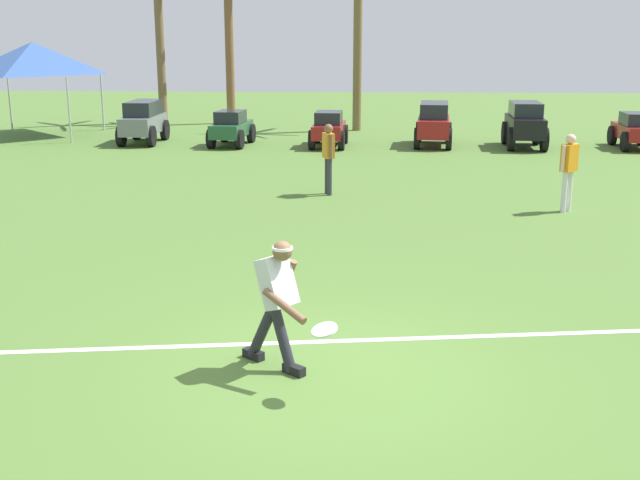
% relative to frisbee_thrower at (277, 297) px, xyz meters
% --- Properties ---
extents(ground_plane, '(80.00, 80.00, 0.00)m').
position_rel_frisbee_thrower_xyz_m(ground_plane, '(0.53, 0.05, -0.80)').
color(ground_plane, '#4E7330').
extents(field_line_paint, '(26.69, 3.86, 0.01)m').
position_rel_frisbee_thrower_xyz_m(field_line_paint, '(0.53, 0.79, -0.80)').
color(field_line_paint, white).
rests_on(field_line_paint, ground_plane).
extents(frisbee_thrower, '(0.78, 0.89, 1.43)m').
position_rel_frisbee_thrower_xyz_m(frisbee_thrower, '(0.00, 0.00, 0.00)').
color(frisbee_thrower, '#23232D').
rests_on(frisbee_thrower, ground_plane).
extents(frisbee_in_flight, '(0.36, 0.36, 0.10)m').
position_rel_frisbee_thrower_xyz_m(frisbee_in_flight, '(0.53, -0.69, -0.09)').
color(frisbee_in_flight, white).
extents(teammate_near_sideline, '(0.29, 0.49, 1.56)m').
position_rel_frisbee_thrower_xyz_m(teammate_near_sideline, '(0.17, 9.48, 0.14)').
color(teammate_near_sideline, '#33333D').
rests_on(teammate_near_sideline, ground_plane).
extents(teammate_midfield, '(0.41, 0.39, 1.56)m').
position_rel_frisbee_thrower_xyz_m(teammate_midfield, '(5.00, 7.97, 0.14)').
color(teammate_midfield, silver).
rests_on(teammate_midfield, ground_plane).
extents(parked_car_slot_a, '(1.18, 2.42, 1.34)m').
position_rel_frisbee_thrower_xyz_m(parked_car_slot_a, '(-6.12, 17.64, -0.08)').
color(parked_car_slot_a, slate).
rests_on(parked_car_slot_a, ground_plane).
extents(parked_car_slot_b, '(1.29, 2.28, 1.10)m').
position_rel_frisbee_thrower_xyz_m(parked_car_slot_b, '(-3.20, 17.17, -0.24)').
color(parked_car_slot_b, '#235133').
rests_on(parked_car_slot_b, ground_plane).
extents(parked_car_slot_c, '(1.19, 2.24, 1.10)m').
position_rel_frisbee_thrower_xyz_m(parked_car_slot_c, '(-0.11, 17.08, -0.24)').
color(parked_car_slot_c, maroon).
rests_on(parked_car_slot_c, ground_plane).
extents(parked_car_slot_d, '(1.37, 2.48, 1.34)m').
position_rel_frisbee_thrower_xyz_m(parked_car_slot_d, '(3.17, 17.45, -0.08)').
color(parked_car_slot_d, maroon).
rests_on(parked_car_slot_d, ground_plane).
extents(parked_car_slot_e, '(1.29, 2.40, 1.40)m').
position_rel_frisbee_thrower_xyz_m(parked_car_slot_e, '(5.95, 17.15, -0.06)').
color(parked_car_slot_e, black).
rests_on(parked_car_slot_e, ground_plane).
extents(parked_car_slot_f, '(1.17, 2.24, 1.10)m').
position_rel_frisbee_thrower_xyz_m(parked_car_slot_f, '(9.30, 17.13, -0.24)').
color(parked_car_slot_f, maroon).
rests_on(parked_car_slot_f, ground_plane).
extents(palm_tree_far_left, '(3.30, 3.63, 5.63)m').
position_rel_frisbee_thrower_xyz_m(palm_tree_far_left, '(-6.89, 23.47, 2.57)').
color(palm_tree_far_left, brown).
rests_on(palm_tree_far_left, ground_plane).
extents(palm_tree_left_of_centre, '(2.93, 3.20, 5.87)m').
position_rel_frisbee_thrower_xyz_m(palm_tree_left_of_centre, '(-4.19, 23.46, 2.73)').
color(palm_tree_left_of_centre, brown).
rests_on(palm_tree_left_of_centre, ground_plane).
extents(palm_tree_right_of_centre, '(3.81, 3.35, 5.94)m').
position_rel_frisbee_thrower_xyz_m(palm_tree_right_of_centre, '(0.74, 21.35, 2.83)').
color(palm_tree_right_of_centre, brown).
rests_on(palm_tree_right_of_centre, ground_plane).
extents(event_tent, '(3.60, 3.60, 3.16)m').
position_rel_frisbee_thrower_xyz_m(event_tent, '(-10.21, 19.26, 1.82)').
color(event_tent, '#B2B5BA').
rests_on(event_tent, ground_plane).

